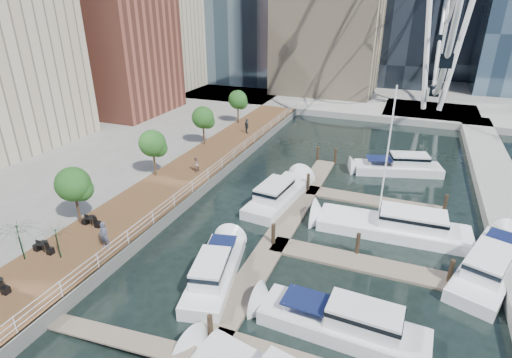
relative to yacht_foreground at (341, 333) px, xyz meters
The scene contains 17 objects.
ground 9.44m from the yacht_foreground, behind, with size 520.00×520.00×0.00m, color black.
boardwalk 22.97m from the yacht_foreground, 143.10° to the left, with size 6.00×60.00×1.00m, color brown.
seawall 20.65m from the yacht_foreground, 138.10° to the left, with size 0.25×60.00×1.00m, color #595954.
land_far 101.22m from the yacht_foreground, 95.31° to the left, with size 200.00×114.00×1.00m, color gray.
breakwater 21.59m from the yacht_foreground, 60.48° to the left, with size 4.00×60.00×1.00m, color gray.
pier 51.00m from the yacht_foreground, 84.78° to the left, with size 14.00×12.00×1.00m, color gray.
railing 20.77m from the yacht_foreground, 138.28° to the left, with size 0.10×60.00×1.05m, color white, non-canonical shape.
floating_docks 8.89m from the yacht_foreground, 99.05° to the left, with size 16.00×34.00×2.60m.
midrise_condos 51.75m from the yacht_foreground, 149.19° to the left, with size 19.00×67.00×28.00m.
street_trees 24.76m from the yacht_foreground, 148.37° to the left, with size 2.60×42.60×4.60m.
cafe_tables 20.07m from the yacht_foreground, behind, with size 2.50×13.70×0.74m.
yacht_foreground is the anchor object (origin of this frame).
pedestrian_near 16.72m from the yacht_foreground, behind, with size 0.72×0.47×1.98m, color #484D60.
pedestrian_mid 23.11m from the yacht_foreground, 139.36° to the left, with size 0.78×0.61×1.60m, color gray.
pedestrian_far 33.82m from the yacht_foreground, 121.67° to the left, with size 1.12×0.47×1.92m, color #2F343A.
moored_yachts 10.71m from the yacht_foreground, 87.38° to the left, with size 22.16×35.11×11.50m.
cafe_seating 20.56m from the yacht_foreground, 168.09° to the right, with size 5.18×9.88×2.67m.
Camera 1 is at (11.11, -15.94, 16.67)m, focal length 28.00 mm.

